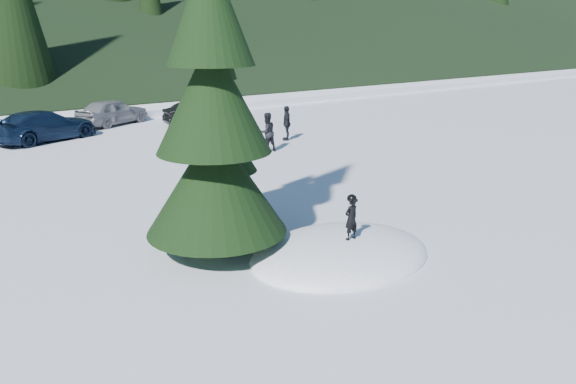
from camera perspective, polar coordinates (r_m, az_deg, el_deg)
ground at (r=13.08m, az=5.36°, el=-6.46°), size 200.00×200.00×0.00m
snow_mound at (r=13.08m, az=5.36°, el=-6.46°), size 4.48×3.52×0.96m
spruce_tall at (r=12.36m, az=-7.63°, el=8.15°), size 3.20×3.20×8.60m
spruce_short at (r=14.26m, az=-6.69°, el=4.30°), size 2.20×2.20×5.37m
child_skier at (r=12.58m, az=6.43°, el=-2.70°), size 0.36×0.24×0.98m
adult_0 at (r=23.73m, az=-2.16°, el=6.08°), size 0.80×0.63×1.65m
adult_1 at (r=26.24m, az=-0.14°, el=7.02°), size 0.85×1.00×1.60m
car_3 at (r=28.42m, az=-23.53°, el=6.20°), size 5.25×3.53×1.41m
car_4 at (r=31.96m, az=-17.43°, el=7.79°), size 4.47×3.24×1.41m
car_5 at (r=30.59m, az=-8.74°, el=7.90°), size 4.12×1.93×1.31m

